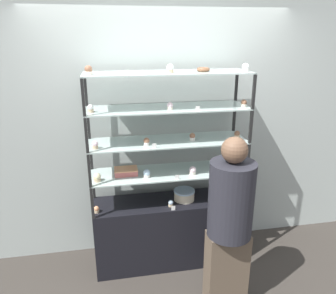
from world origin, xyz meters
TOP-DOWN VIEW (x-y plane):
  - ground_plane at (0.00, 0.00)m, footprint 20.00×20.00m
  - back_wall at (0.00, 0.36)m, footprint 8.00×0.05m
  - display_base at (0.00, 0.00)m, footprint 1.46×0.42m
  - display_riser_lower at (0.00, 0.00)m, footprint 1.46×0.42m
  - display_riser_middle at (0.00, 0.00)m, footprint 1.46×0.42m
  - display_riser_upper at (0.00, 0.00)m, footprint 1.46×0.42m
  - display_riser_top at (0.00, 0.00)m, footprint 1.46×0.42m
  - layer_cake_centerpiece at (0.16, -0.01)m, footprint 0.21×0.21m
  - sheet_cake_frosted at (-0.40, 0.01)m, footprint 0.22×0.15m
  - cupcake_0 at (-0.69, -0.10)m, footprint 0.05×0.05m
  - cupcake_1 at (0.01, -0.11)m, footprint 0.05×0.05m
  - cupcake_2 at (0.68, -0.11)m, footprint 0.05×0.05m
  - price_tag_0 at (0.01, -0.19)m, footprint 0.04×0.00m
  - cupcake_3 at (-0.66, -0.10)m, footprint 0.06×0.06m
  - cupcake_4 at (-0.22, -0.09)m, footprint 0.06×0.06m
  - cupcake_5 at (0.22, -0.10)m, footprint 0.06×0.06m
  - cupcake_6 at (0.68, -0.08)m, footprint 0.06×0.06m
  - price_tag_1 at (0.05, -0.19)m, footprint 0.04×0.00m
  - cupcake_7 at (-0.66, -0.11)m, footprint 0.05×0.05m
  - cupcake_8 at (-0.21, -0.10)m, footprint 0.05×0.05m
  - cupcake_9 at (0.22, -0.03)m, footprint 0.05×0.05m
  - cupcake_10 at (0.66, -0.04)m, footprint 0.05×0.05m
  - price_tag_2 at (-0.16, -0.19)m, footprint 0.04×0.00m
  - cupcake_11 at (-0.68, -0.07)m, footprint 0.05×0.05m
  - cupcake_12 at (-0.00, -0.09)m, footprint 0.05×0.05m
  - cupcake_13 at (0.68, -0.10)m, footprint 0.05×0.05m
  - price_tag_3 at (0.22, -0.19)m, footprint 0.04×0.00m
  - cupcake_14 at (-0.67, -0.07)m, footprint 0.06×0.06m
  - cupcake_15 at (0.01, -0.06)m, footprint 0.06×0.06m
  - cupcake_16 at (0.66, -0.11)m, footprint 0.06×0.06m
  - price_tag_4 at (-0.37, -0.19)m, footprint 0.04×0.00m
  - donut_glazed at (0.31, -0.01)m, footprint 0.11×0.11m
  - customer_figure at (0.38, -0.68)m, footprint 0.36×0.36m

SIDE VIEW (x-z plane):
  - ground_plane at x=0.00m, z-range 0.00..0.00m
  - display_base at x=0.00m, z-range 0.00..0.69m
  - price_tag_0 at x=0.01m, z-range 0.69..0.74m
  - cupcake_0 at x=-0.69m, z-range 0.69..0.76m
  - cupcake_1 at x=0.01m, z-range 0.69..0.76m
  - cupcake_2 at x=0.68m, z-range 0.69..0.76m
  - layer_cake_centerpiece at x=0.16m, z-range 0.69..0.80m
  - customer_figure at x=0.38m, z-range 0.05..1.60m
  - display_riser_lower at x=0.00m, z-range 0.83..1.14m
  - price_tag_1 at x=0.05m, z-range 1.01..1.05m
  - sheet_cake_frosted at x=-0.40m, z-range 1.01..1.06m
  - cupcake_3 at x=-0.66m, z-range 1.00..1.08m
  - cupcake_4 at x=-0.22m, z-range 1.00..1.08m
  - cupcake_5 at x=0.22m, z-range 1.00..1.08m
  - cupcake_6 at x=0.68m, z-range 1.00..1.08m
  - back_wall at x=0.00m, z-range 0.00..2.60m
  - display_riser_middle at x=0.00m, z-range 1.14..1.46m
  - price_tag_2 at x=-0.16m, z-range 1.32..1.36m
  - cupcake_7 at x=-0.66m, z-range 1.32..1.39m
  - cupcake_8 at x=-0.21m, z-range 1.32..1.39m
  - cupcake_9 at x=0.22m, z-range 1.32..1.39m
  - cupcake_10 at x=0.66m, z-range 1.32..1.39m
  - display_riser_upper at x=0.00m, z-range 1.46..1.77m
  - price_tag_3 at x=0.22m, z-range 1.63..1.68m
  - cupcake_11 at x=-0.68m, z-range 1.63..1.70m
  - cupcake_12 at x=0.00m, z-range 1.63..1.70m
  - cupcake_13 at x=0.68m, z-range 1.63..1.70m
  - display_riser_top at x=0.00m, z-range 1.77..2.08m
  - donut_glazed at x=0.31m, z-range 1.95..1.98m
  - price_tag_4 at x=-0.37m, z-range 1.95..1.99m
  - cupcake_14 at x=-0.67m, z-range 1.94..2.02m
  - cupcake_15 at x=0.01m, z-range 1.94..2.02m
  - cupcake_16 at x=0.66m, z-range 1.94..2.02m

